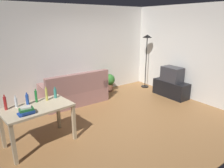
{
  "coord_description": "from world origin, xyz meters",
  "views": [
    {
      "loc": [
        -2.72,
        -3.46,
        2.26
      ],
      "look_at": [
        0.1,
        0.5,
        0.75
      ],
      "focal_mm": 33.0,
      "sensor_mm": 36.0,
      "label": 1
    }
  ],
  "objects_px": {
    "tv": "(172,74)",
    "bottle_red": "(5,103)",
    "book_stack": "(26,111)",
    "bottle_green": "(36,96)",
    "tv_stand": "(171,89)",
    "bottle_clear": "(16,102)",
    "bottle_tall": "(55,93)",
    "desk": "(38,112)",
    "bottle_blue": "(27,99)",
    "torchiere_lamp": "(147,47)",
    "potted_plant": "(109,81)",
    "couch": "(75,93)",
    "bottle_squat": "(46,94)"
  },
  "relations": [
    {
      "from": "couch",
      "to": "bottle_green",
      "type": "height_order",
      "value": "bottle_green"
    },
    {
      "from": "couch",
      "to": "torchiere_lamp",
      "type": "xyz_separation_m",
      "value": [
        2.66,
        -0.08,
        1.11
      ]
    },
    {
      "from": "bottle_clear",
      "to": "bottle_green",
      "type": "height_order",
      "value": "bottle_green"
    },
    {
      "from": "tv_stand",
      "to": "bottle_clear",
      "type": "xyz_separation_m",
      "value": [
        -4.39,
        -0.06,
        0.61
      ]
    },
    {
      "from": "desk",
      "to": "book_stack",
      "type": "relative_size",
      "value": 4.77
    },
    {
      "from": "bottle_squat",
      "to": "torchiere_lamp",
      "type": "bearing_deg",
      "value": 17.09
    },
    {
      "from": "tv",
      "to": "potted_plant",
      "type": "distance_m",
      "value": 2.0
    },
    {
      "from": "tv_stand",
      "to": "bottle_tall",
      "type": "height_order",
      "value": "bottle_tall"
    },
    {
      "from": "bottle_clear",
      "to": "bottle_squat",
      "type": "xyz_separation_m",
      "value": [
        0.56,
        0.0,
        0.03
      ]
    },
    {
      "from": "desk",
      "to": "potted_plant",
      "type": "relative_size",
      "value": 2.24
    },
    {
      "from": "tv",
      "to": "bottle_red",
      "type": "xyz_separation_m",
      "value": [
        -4.57,
        -0.07,
        0.18
      ]
    },
    {
      "from": "torchiere_lamp",
      "to": "bottle_green",
      "type": "relative_size",
      "value": 6.82
    },
    {
      "from": "tv",
      "to": "bottle_clear",
      "type": "distance_m",
      "value": 4.4
    },
    {
      "from": "bottle_red",
      "to": "torchiere_lamp",
      "type": "bearing_deg",
      "value": 14.69
    },
    {
      "from": "bottle_red",
      "to": "bottle_squat",
      "type": "xyz_separation_m",
      "value": [
        0.73,
        0.02,
        -0.0
      ]
    },
    {
      "from": "book_stack",
      "to": "bottle_green",
      "type": "bearing_deg",
      "value": 56.55
    },
    {
      "from": "tv",
      "to": "bottle_tall",
      "type": "distance_m",
      "value": 3.65
    },
    {
      "from": "bottle_red",
      "to": "bottle_clear",
      "type": "bearing_deg",
      "value": 4.83
    },
    {
      "from": "tv_stand",
      "to": "bottle_clear",
      "type": "distance_m",
      "value": 4.43
    },
    {
      "from": "tv_stand",
      "to": "bottle_clear",
      "type": "relative_size",
      "value": 5.05
    },
    {
      "from": "desk",
      "to": "bottle_blue",
      "type": "relative_size",
      "value": 5.44
    },
    {
      "from": "potted_plant",
      "to": "bottle_tall",
      "type": "xyz_separation_m",
      "value": [
        -2.39,
        -1.53,
        0.53
      ]
    },
    {
      "from": "desk",
      "to": "bottle_red",
      "type": "height_order",
      "value": "bottle_red"
    },
    {
      "from": "bottle_tall",
      "to": "book_stack",
      "type": "bearing_deg",
      "value": -146.45
    },
    {
      "from": "torchiere_lamp",
      "to": "potted_plant",
      "type": "xyz_separation_m",
      "value": [
        -1.26,
        0.39,
        -1.08
      ]
    },
    {
      "from": "couch",
      "to": "book_stack",
      "type": "relative_size",
      "value": 6.71
    },
    {
      "from": "bottle_tall",
      "to": "desk",
      "type": "bearing_deg",
      "value": -152.22
    },
    {
      "from": "bottle_red",
      "to": "potted_plant",
      "type": "bearing_deg",
      "value": 25.64
    },
    {
      "from": "bottle_green",
      "to": "bottle_tall",
      "type": "bearing_deg",
      "value": 0.61
    },
    {
      "from": "tv_stand",
      "to": "desk",
      "type": "relative_size",
      "value": 0.86
    },
    {
      "from": "bottle_red",
      "to": "bottle_tall",
      "type": "height_order",
      "value": "bottle_red"
    },
    {
      "from": "couch",
      "to": "tv",
      "type": "bearing_deg",
      "value": 155.72
    },
    {
      "from": "bottle_clear",
      "to": "potted_plant",
      "type": "bearing_deg",
      "value": 26.65
    },
    {
      "from": "desk",
      "to": "bottle_clear",
      "type": "height_order",
      "value": "bottle_clear"
    },
    {
      "from": "bottle_tall",
      "to": "book_stack",
      "type": "relative_size",
      "value": 0.86
    },
    {
      "from": "torchiere_lamp",
      "to": "bottle_clear",
      "type": "height_order",
      "value": "torchiere_lamp"
    },
    {
      "from": "tv",
      "to": "torchiere_lamp",
      "type": "bearing_deg",
      "value": 0.18
    },
    {
      "from": "tv_stand",
      "to": "bottle_blue",
      "type": "relative_size",
      "value": 4.7
    },
    {
      "from": "torchiere_lamp",
      "to": "bottle_tall",
      "type": "distance_m",
      "value": 3.86
    },
    {
      "from": "bottle_red",
      "to": "book_stack",
      "type": "distance_m",
      "value": 0.47
    },
    {
      "from": "desk",
      "to": "bottle_clear",
      "type": "xyz_separation_m",
      "value": [
        -0.31,
        0.19,
        0.2
      ]
    },
    {
      "from": "bottle_squat",
      "to": "couch",
      "type": "bearing_deg",
      "value": 46.86
    },
    {
      "from": "torchiere_lamp",
      "to": "potted_plant",
      "type": "relative_size",
      "value": 3.18
    },
    {
      "from": "bottle_red",
      "to": "book_stack",
      "type": "height_order",
      "value": "bottle_red"
    },
    {
      "from": "bottle_blue",
      "to": "torchiere_lamp",
      "type": "bearing_deg",
      "value": 15.66
    },
    {
      "from": "torchiere_lamp",
      "to": "bottle_tall",
      "type": "bearing_deg",
      "value": -162.58
    },
    {
      "from": "tv",
      "to": "bottle_red",
      "type": "distance_m",
      "value": 4.57
    },
    {
      "from": "couch",
      "to": "bottle_clear",
      "type": "bearing_deg",
      "value": 35.98
    },
    {
      "from": "bottle_blue",
      "to": "book_stack",
      "type": "height_order",
      "value": "bottle_blue"
    },
    {
      "from": "bottle_clear",
      "to": "bottle_tall",
      "type": "bearing_deg",
      "value": 2.91
    }
  ]
}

